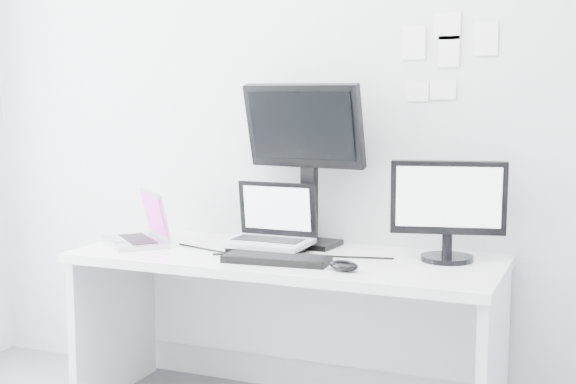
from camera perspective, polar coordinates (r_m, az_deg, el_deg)
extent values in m
plane|color=silver|center=(3.60, 1.97, 6.23)|extent=(3.60, 0.00, 3.60)
cube|color=white|center=(3.43, -0.18, -10.53)|extent=(1.80, 0.70, 0.73)
cube|color=#BCBCC1|center=(3.62, -11.02, -1.76)|extent=(0.42, 0.41, 0.25)
cube|color=black|center=(3.67, -2.20, -2.26)|extent=(0.10, 0.10, 0.15)
cube|color=#B8BABF|center=(3.37, -1.56, -1.83)|extent=(0.36, 0.28, 0.30)
cube|color=black|center=(3.49, 1.31, 2.10)|extent=(0.56, 0.25, 0.74)
cube|color=black|center=(3.25, 11.47, -1.22)|extent=(0.50, 0.31, 0.42)
cube|color=black|center=(3.18, -0.82, -4.87)|extent=(0.44, 0.19, 0.03)
ellipsoid|color=black|center=(3.04, 4.05, -5.31)|extent=(0.15, 0.12, 0.04)
cube|color=white|center=(3.47, 9.06, 10.59)|extent=(0.10, 0.00, 0.14)
cube|color=white|center=(3.43, 11.52, 9.90)|extent=(0.09, 0.00, 0.13)
cube|color=white|center=(3.41, 14.06, 10.69)|extent=(0.10, 0.00, 0.14)
cube|color=white|center=(3.43, 11.12, 7.23)|extent=(0.11, 0.00, 0.08)
cube|color=white|center=(3.44, 11.41, 11.65)|extent=(0.11, 0.00, 0.11)
cube|color=white|center=(3.45, 9.29, 7.18)|extent=(0.10, 0.00, 0.09)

